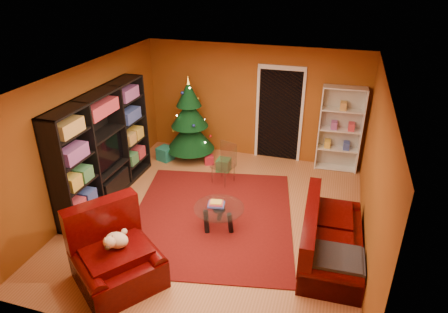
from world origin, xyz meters
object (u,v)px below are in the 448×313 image
(rug, at_px, (212,217))
(armchair, at_px, (117,256))
(dog, at_px, (117,240))
(acrylic_chair, at_px, (223,166))
(gift_box_red, at_px, (209,160))
(white_bookshelf, at_px, (340,130))
(sofa, at_px, (333,234))
(media_unit, at_px, (104,147))
(christmas_tree, at_px, (190,120))
(gift_box_teal, at_px, (165,154))
(gift_box_green, at_px, (224,165))
(coffee_table, at_px, (219,218))

(rug, relative_size, armchair, 2.80)
(dog, xyz_separation_m, acrylic_chair, (0.62, 3.11, -0.30))
(gift_box_red, height_order, white_bookshelf, white_bookshelf)
(armchair, height_order, acrylic_chair, armchair)
(sofa, bearing_deg, media_unit, 80.46)
(media_unit, height_order, christmas_tree, media_unit)
(gift_box_teal, xyz_separation_m, gift_box_red, (1.05, 0.09, -0.06))
(gift_box_teal, bearing_deg, gift_box_red, 4.81)
(christmas_tree, distance_m, gift_box_teal, 1.00)
(rug, height_order, media_unit, media_unit)
(gift_box_green, relative_size, acrylic_chair, 0.36)
(gift_box_green, distance_m, armchair, 3.73)
(gift_box_red, bearing_deg, white_bookshelf, 12.21)
(sofa, distance_m, acrylic_chair, 2.86)
(gift_box_teal, bearing_deg, white_bookshelf, 10.22)
(acrylic_chair, bearing_deg, armchair, -81.35)
(dog, bearing_deg, gift_box_green, 29.68)
(media_unit, height_order, dog, media_unit)
(media_unit, height_order, armchair, media_unit)
(media_unit, bearing_deg, gift_box_teal, 77.62)
(armchair, bearing_deg, sofa, -26.17)
(dog, bearing_deg, white_bookshelf, 4.56)
(acrylic_chair, bearing_deg, sofa, -17.34)
(white_bookshelf, relative_size, coffee_table, 2.23)
(gift_box_red, height_order, sofa, sofa)
(gift_box_red, height_order, armchair, armchair)
(rug, xyz_separation_m, christmas_tree, (-1.24, 2.18, 0.95))
(christmas_tree, relative_size, dog, 4.96)
(media_unit, height_order, sofa, media_unit)
(gift_box_teal, relative_size, sofa, 0.16)
(christmas_tree, distance_m, sofa, 4.30)
(armchair, height_order, coffee_table, armchair)
(gift_box_green, xyz_separation_m, sofa, (2.44, -2.23, 0.28))
(gift_box_green, xyz_separation_m, gift_box_red, (-0.41, 0.22, -0.04))
(gift_box_green, bearing_deg, rug, -79.91)
(sofa, bearing_deg, gift_box_teal, 57.22)
(coffee_table, bearing_deg, armchair, -121.67)
(media_unit, height_order, white_bookshelf, media_unit)
(media_unit, relative_size, gift_box_teal, 8.78)
(sofa, bearing_deg, dog, 113.94)
(gift_box_red, bearing_deg, media_unit, -128.03)
(gift_box_teal, xyz_separation_m, armchair, (1.00, -3.82, 0.31))
(gift_box_teal, distance_m, armchair, 3.96)
(white_bookshelf, bearing_deg, sofa, -91.09)
(coffee_table, bearing_deg, christmas_tree, 120.78)
(rug, xyz_separation_m, sofa, (2.12, -0.45, 0.41))
(media_unit, bearing_deg, acrylic_chair, 29.41)
(media_unit, distance_m, gift_box_red, 2.53)
(christmas_tree, bearing_deg, sofa, -38.08)
(gift_box_green, bearing_deg, sofa, -42.54)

